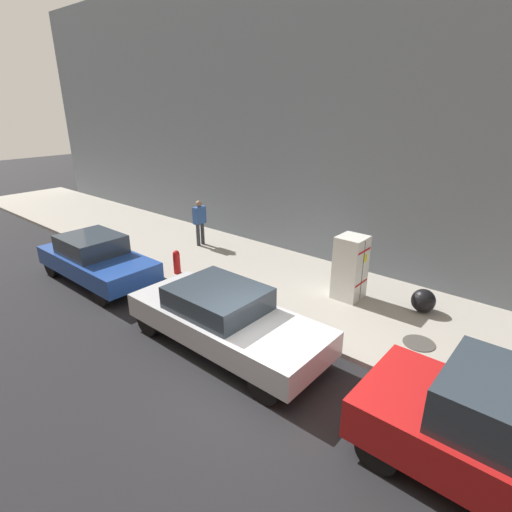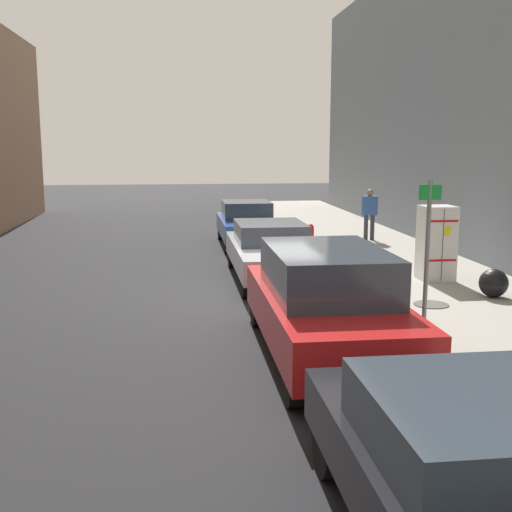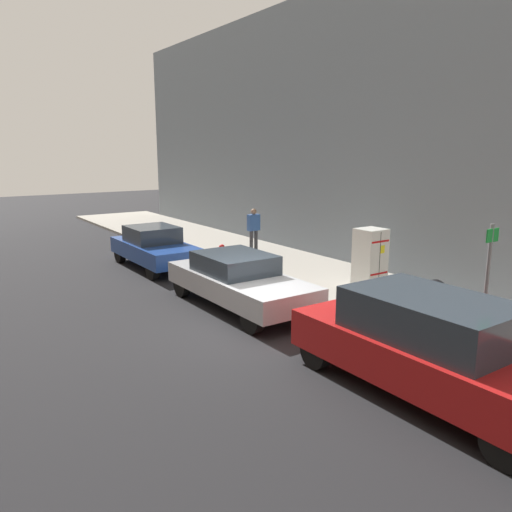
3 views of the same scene
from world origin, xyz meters
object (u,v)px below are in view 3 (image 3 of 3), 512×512
fire_hydrant (222,255)px  pedestrian_walking_far (254,227)px  discarded_refrigerator (370,259)px  parked_hatchback_blue (154,247)px  parked_suv_red (429,345)px  parked_sedan_silver (239,280)px  trash_bag (435,291)px  street_sign_post (486,288)px

fire_hydrant → pedestrian_walking_far: bearing=-147.8°
discarded_refrigerator → parked_hatchback_blue: size_ratio=0.42×
parked_suv_red → parked_hatchback_blue: bearing=-90.0°
parked_hatchback_blue → parked_sedan_silver: parked_hatchback_blue is taller
parked_hatchback_blue → pedestrian_walking_far: bearing=178.0°
trash_bag → parked_hatchback_blue: parked_hatchback_blue is taller
discarded_refrigerator → street_sign_post: (2.18, 4.81, 0.60)m
fire_hydrant → parked_hatchback_blue: size_ratio=0.18×
parked_hatchback_blue → parked_sedan_silver: (0.00, 5.49, -0.00)m
discarded_refrigerator → pedestrian_walking_far: bearing=-92.8°
trash_bag → pedestrian_walking_far: (0.20, -8.24, 0.69)m
pedestrian_walking_far → parked_hatchback_blue: pedestrian_walking_far is taller
parked_suv_red → fire_hydrant: bearing=-100.4°
trash_bag → parked_sedan_silver: parked_sedan_silver is taller
discarded_refrigerator → parked_sedan_silver: bearing=-15.2°
pedestrian_walking_far → parked_sedan_silver: size_ratio=0.36×
fire_hydrant → trash_bag: size_ratio=1.26×
discarded_refrigerator → pedestrian_walking_far: (-0.31, -6.38, 0.11)m
trash_bag → pedestrian_walking_far: pedestrian_walking_far is taller
discarded_refrigerator → fire_hydrant: discarded_refrigerator is taller
pedestrian_walking_far → parked_suv_red: bearing=-168.9°
parked_suv_red → trash_bag: bearing=-145.3°
pedestrian_walking_far → parked_sedan_silver: bearing=173.7°
discarded_refrigerator → fire_hydrant: 5.34m
fire_hydrant → parked_hatchback_blue: (1.80, -1.60, 0.23)m
fire_hydrant → parked_suv_red: size_ratio=0.16×
discarded_refrigerator → parked_hatchback_blue: bearing=-59.8°
parked_sedan_silver → parked_suv_red: bearing=90.0°
discarded_refrigerator → parked_suv_red: bearing=51.9°
discarded_refrigerator → parked_sedan_silver: discarded_refrigerator is taller
street_sign_post → parked_hatchback_blue: bearing=-81.9°
trash_bag → parked_suv_red: parked_suv_red is taller
discarded_refrigerator → trash_bag: (-0.51, 1.86, -0.58)m
pedestrian_walking_far → parked_sedan_silver: pedestrian_walking_far is taller
parked_hatchback_blue → parked_sedan_silver: 5.49m
street_sign_post → pedestrian_walking_far: bearing=-102.5°
fire_hydrant → parked_hatchback_blue: bearing=-41.6°
pedestrian_walking_far → parked_suv_red: 11.96m
pedestrian_walking_far → street_sign_post: bearing=-161.3°
street_sign_post → trash_bag: size_ratio=4.39×
pedestrian_walking_far → trash_bag: bearing=-147.3°
street_sign_post → parked_sedan_silver: size_ratio=0.56×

